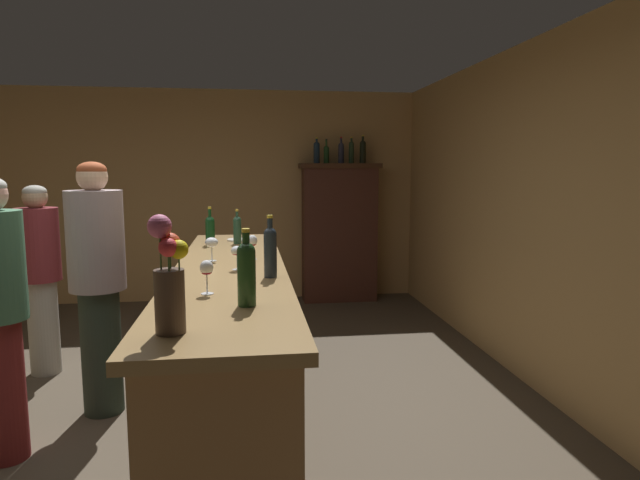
% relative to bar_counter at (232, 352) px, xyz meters
% --- Properties ---
extents(floor, '(9.22, 9.22, 0.00)m').
position_rel_bar_counter_xyz_m(floor, '(-0.54, 0.10, -0.54)').
color(floor, '#4A3F30').
rests_on(floor, ground).
extents(wall_back, '(5.67, 0.12, 2.62)m').
position_rel_bar_counter_xyz_m(wall_back, '(-0.54, 3.71, 0.77)').
color(wall_back, tan).
rests_on(wall_back, ground).
extents(wall_right, '(0.12, 7.22, 2.62)m').
position_rel_bar_counter_xyz_m(wall_right, '(2.29, 0.10, 0.77)').
color(wall_right, tan).
rests_on(wall_right, ground).
extents(bar_counter, '(0.65, 3.19, 1.07)m').
position_rel_bar_counter_xyz_m(bar_counter, '(0.00, 0.00, 0.00)').
color(bar_counter, olive).
rests_on(bar_counter, ground).
extents(display_cabinet, '(0.99, 0.40, 1.72)m').
position_rel_bar_counter_xyz_m(display_cabinet, '(1.25, 3.42, 0.35)').
color(display_cabinet, '#42221A').
rests_on(display_cabinet, ground).
extents(wine_bottle_rose, '(0.06, 0.06, 0.27)m').
position_rel_bar_counter_xyz_m(wine_bottle_rose, '(0.03, 1.01, 0.65)').
color(wine_bottle_rose, '#264934').
rests_on(wine_bottle_rose, bar_counter).
extents(wine_bottle_malbec, '(0.07, 0.07, 0.34)m').
position_rel_bar_counter_xyz_m(wine_bottle_malbec, '(0.23, -0.36, 0.69)').
color(wine_bottle_malbec, '#212A34').
rests_on(wine_bottle_malbec, bar_counter).
extents(wine_bottle_merlot, '(0.07, 0.07, 0.29)m').
position_rel_bar_counter_xyz_m(wine_bottle_merlot, '(-0.18, 0.97, 0.66)').
color(wine_bottle_merlot, '#123D1A').
rests_on(wine_bottle_merlot, bar_counter).
extents(wine_bottle_chardonnay, '(0.08, 0.08, 0.33)m').
position_rel_bar_counter_xyz_m(wine_bottle_chardonnay, '(0.10, -0.96, 0.69)').
color(wine_bottle_chardonnay, '#1B3C1B').
rests_on(wine_bottle_chardonnay, bar_counter).
extents(wine_glass_front, '(0.08, 0.08, 0.15)m').
position_rel_bar_counter_xyz_m(wine_glass_front, '(-0.12, 0.21, 0.65)').
color(wine_glass_front, white).
rests_on(wine_glass_front, bar_counter).
extents(wine_glass_mid, '(0.07, 0.07, 0.14)m').
position_rel_bar_counter_xyz_m(wine_glass_mid, '(0.05, -0.12, 0.64)').
color(wine_glass_mid, white).
rests_on(wine_glass_mid, bar_counter).
extents(wine_glass_rear, '(0.06, 0.06, 0.16)m').
position_rel_bar_counter_xyz_m(wine_glass_rear, '(0.14, 0.24, 0.65)').
color(wine_glass_rear, white).
rests_on(wine_glass_rear, bar_counter).
extents(wine_glass_spare, '(0.06, 0.06, 0.16)m').
position_rel_bar_counter_xyz_m(wine_glass_spare, '(-0.08, -0.72, 0.65)').
color(wine_glass_spare, white).
rests_on(wine_glass_spare, bar_counter).
extents(flower_arrangement, '(0.14, 0.13, 0.43)m').
position_rel_bar_counter_xyz_m(flower_arrangement, '(-0.17, -1.32, 0.73)').
color(flower_arrangement, '#47352B').
rests_on(flower_arrangement, bar_counter).
extents(cheese_plate, '(0.19, 0.19, 0.01)m').
position_rel_bar_counter_xyz_m(cheese_plate, '(0.04, 1.20, 0.54)').
color(cheese_plate, white).
rests_on(cheese_plate, bar_counter).
extents(display_bottle_left, '(0.08, 0.08, 0.31)m').
position_rel_bar_counter_xyz_m(display_bottle_left, '(0.97, 3.42, 1.32)').
color(display_bottle_left, '#172A3D').
rests_on(display_bottle_left, display_cabinet).
extents(display_bottle_midleft, '(0.07, 0.07, 0.29)m').
position_rel_bar_counter_xyz_m(display_bottle_midleft, '(1.09, 3.42, 1.30)').
color(display_bottle_midleft, '#19371A').
rests_on(display_bottle_midleft, display_cabinet).
extents(display_bottle_center, '(0.07, 0.07, 0.32)m').
position_rel_bar_counter_xyz_m(display_bottle_center, '(1.27, 3.42, 1.32)').
color(display_bottle_center, '#242538').
rests_on(display_bottle_center, display_cabinet).
extents(display_bottle_midright, '(0.06, 0.06, 0.33)m').
position_rel_bar_counter_xyz_m(display_bottle_midright, '(1.40, 3.42, 1.33)').
color(display_bottle_midright, '#1E311E').
rests_on(display_bottle_midright, display_cabinet).
extents(display_bottle_right, '(0.08, 0.08, 0.35)m').
position_rel_bar_counter_xyz_m(display_bottle_right, '(1.54, 3.42, 1.34)').
color(display_bottle_right, black).
rests_on(display_bottle_right, display_cabinet).
extents(patron_in_grey, '(0.32, 0.32, 1.53)m').
position_rel_bar_counter_xyz_m(patron_in_grey, '(-1.54, 1.27, 0.30)').
color(patron_in_grey, '#A19D92').
rests_on(patron_in_grey, ground).
extents(patron_by_cabinet, '(0.37, 0.37, 1.70)m').
position_rel_bar_counter_xyz_m(patron_by_cabinet, '(-0.89, 0.47, 0.39)').
color(patron_by_cabinet, '#29372C').
rests_on(patron_by_cabinet, ground).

